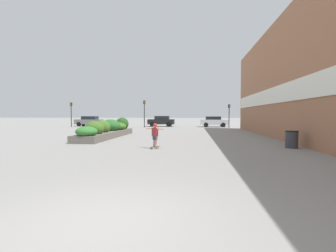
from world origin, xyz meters
TOP-DOWN VIEW (x-y plane):
  - ground_plane at (0.00, 0.00)m, footprint 300.00×300.00m
  - building_wall_right at (7.58, 12.75)m, footprint 0.67×34.33m
  - planter_box at (-5.30, 15.93)m, footprint 1.82×9.71m
  - skateboard at (-0.57, 9.21)m, footprint 0.46×0.66m
  - skateboarder at (-0.57, 9.21)m, footprint 1.03×0.59m
  - trash_bin at (6.54, 10.13)m, footprint 0.67×0.67m
  - car_leftmost at (-14.73, 34.88)m, footprint 4.06×1.85m
  - car_center_left at (4.30, 34.48)m, footprint 3.92×1.97m
  - car_center_right at (-3.46, 34.86)m, footprint 3.92×1.95m
  - traffic_light_left at (-5.45, 31.64)m, footprint 0.28×0.30m
  - traffic_light_right at (6.12, 31.79)m, footprint 0.28×0.30m
  - traffic_light_far_left at (-16.10, 31.76)m, footprint 0.28×0.30m

SIDE VIEW (x-z plane):
  - ground_plane at x=0.00m, z-range 0.00..0.00m
  - skateboard at x=-0.57m, z-range 0.02..0.12m
  - trash_bin at x=6.54m, z-range 0.00..0.91m
  - planter_box at x=-5.30m, z-range -0.17..1.33m
  - car_center_left at x=4.30m, z-range 0.04..1.56m
  - car_leftmost at x=-14.73m, z-range 0.04..1.58m
  - skateboarder at x=-0.57m, z-range 0.23..1.44m
  - car_center_right at x=-3.46m, z-range 0.05..1.63m
  - traffic_light_right at x=6.12m, z-range 0.60..3.76m
  - traffic_light_far_left at x=-16.10m, z-range 0.63..4.14m
  - traffic_light_left at x=-5.45m, z-range 0.66..4.39m
  - building_wall_right at x=7.58m, z-range -0.01..8.58m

